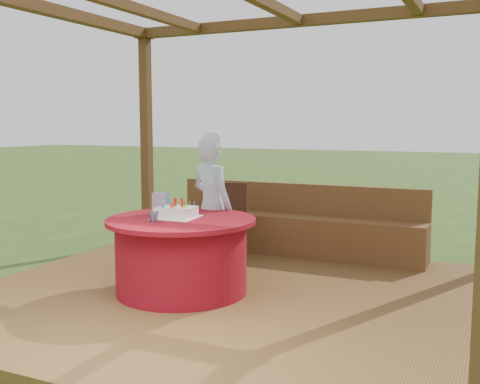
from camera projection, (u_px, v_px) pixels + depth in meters
name	position (u px, v px, depth m)	size (l,w,h in m)	color
ground	(228.00, 306.00, 5.01)	(60.00, 60.00, 0.00)	#2F4F1A
deck	(228.00, 300.00, 5.00)	(4.50, 4.00, 0.12)	brown
pergola	(227.00, 29.00, 4.72)	(4.50, 4.00, 2.72)	brown
bench	(294.00, 231.00, 6.51)	(3.00, 0.42, 0.80)	brown
table	(182.00, 255.00, 4.99)	(1.32, 1.32, 0.67)	maroon
chair	(228.00, 218.00, 6.20)	(0.51, 0.51, 0.85)	#3B2012
elderly_woman	(212.00, 204.00, 5.53)	(0.58, 0.49, 1.42)	#AAD8FD
birthday_cake	(176.00, 212.00, 4.97)	(0.40, 0.40, 0.17)	white
gift_bag	(161.00, 203.00, 5.19)	(0.14, 0.09, 0.19)	#C781B2
drinking_glass	(153.00, 217.00, 4.74)	(0.10, 0.10, 0.09)	white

